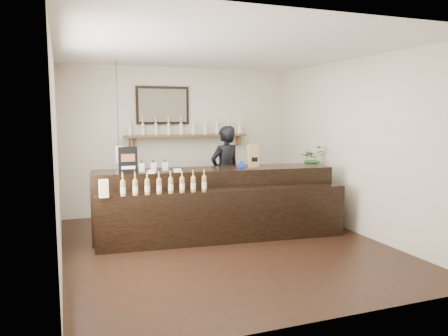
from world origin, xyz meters
TOP-DOWN VIEW (x-y plane):
  - ground at (0.00, 0.00)m, footprint 5.00×5.00m
  - room_shell at (0.00, 0.00)m, footprint 5.00×5.00m
  - back_wall_decor at (-0.16, 2.37)m, footprint 2.66×0.96m
  - counter at (0.07, 0.56)m, footprint 3.83×1.37m
  - promo_sign at (-1.29, 0.62)m, footprint 0.28×0.03m
  - paper_bag at (0.74, 0.67)m, footprint 0.17×0.14m
  - tape_dispenser at (0.54, 0.69)m, footprint 0.12×0.05m
  - side_cabinet at (2.00, 0.91)m, footprint 0.55×0.68m
  - potted_plant at (2.00, 0.91)m, footprint 0.51×0.47m
  - shopkeeper at (0.58, 1.55)m, footprint 0.81×0.65m

SIDE VIEW (x-z plane):
  - ground at x=0.00m, z-range 0.00..0.00m
  - side_cabinet at x=2.00m, z-range 0.00..0.89m
  - counter at x=0.07m, z-range -0.12..1.11m
  - shopkeeper at x=0.58m, z-range 0.00..1.93m
  - tape_dispenser at x=0.54m, z-range 1.05..1.15m
  - potted_plant at x=2.00m, z-range 0.89..1.36m
  - paper_bag at x=0.74m, z-range 1.06..1.42m
  - promo_sign at x=-1.29m, z-range 1.06..1.45m
  - room_shell at x=0.00m, z-range -0.80..4.20m
  - back_wall_decor at x=-0.16m, z-range 0.91..2.60m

